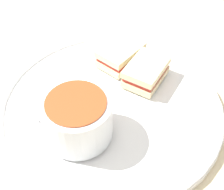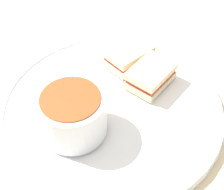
{
  "view_description": "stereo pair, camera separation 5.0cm",
  "coord_description": "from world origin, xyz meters",
  "px_view_note": "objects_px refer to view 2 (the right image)",
  "views": [
    {
      "loc": [
        0.34,
        0.01,
        0.4
      ],
      "look_at": [
        0.0,
        0.0,
        0.04
      ],
      "focal_mm": 50.0,
      "sensor_mm": 36.0,
      "label": 1
    },
    {
      "loc": [
        0.34,
        0.06,
        0.4
      ],
      "look_at": [
        0.0,
        0.0,
        0.04
      ],
      "focal_mm": 50.0,
      "sensor_mm": 36.0,
      "label": 2
    }
  ],
  "objects_px": {
    "soup_bowl": "(72,114)",
    "sandwich_half_far": "(129,56)",
    "sandwich_half_near": "(151,75)",
    "spoon": "(44,102)"
  },
  "relations": [
    {
      "from": "sandwich_half_near",
      "to": "sandwich_half_far",
      "type": "distance_m",
      "value": 0.06
    },
    {
      "from": "soup_bowl",
      "to": "sandwich_half_near",
      "type": "relative_size",
      "value": 1.03
    },
    {
      "from": "soup_bowl",
      "to": "sandwich_half_far",
      "type": "height_order",
      "value": "soup_bowl"
    },
    {
      "from": "spoon",
      "to": "sandwich_half_far",
      "type": "height_order",
      "value": "sandwich_half_far"
    },
    {
      "from": "soup_bowl",
      "to": "sandwich_half_near",
      "type": "xyz_separation_m",
      "value": [
        -0.12,
        0.11,
        -0.02
      ]
    },
    {
      "from": "soup_bowl",
      "to": "sandwich_half_near",
      "type": "distance_m",
      "value": 0.16
    },
    {
      "from": "soup_bowl",
      "to": "spoon",
      "type": "xyz_separation_m",
      "value": [
        -0.04,
        -0.06,
        -0.03
      ]
    },
    {
      "from": "sandwich_half_near",
      "to": "sandwich_half_far",
      "type": "height_order",
      "value": "same"
    },
    {
      "from": "spoon",
      "to": "sandwich_half_far",
      "type": "distance_m",
      "value": 0.18
    },
    {
      "from": "soup_bowl",
      "to": "spoon",
      "type": "relative_size",
      "value": 0.97
    }
  ]
}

